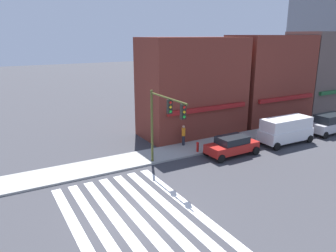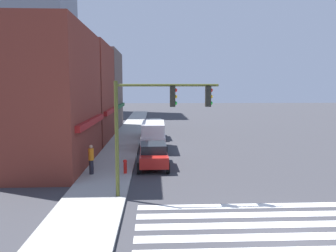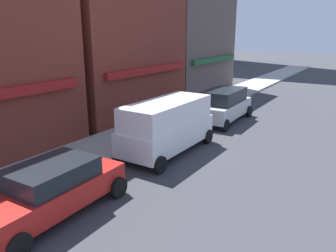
# 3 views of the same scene
# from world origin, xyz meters

# --- Properties ---
(storefront_row) EXTENTS (29.22, 5.30, 9.81)m
(storefront_row) POSITION_xyz_m (21.15, 11.49, 4.74)
(storefront_row) COLOR maroon
(storefront_row) RESTS_ON ground_plane
(sedan_red) EXTENTS (4.44, 2.02, 1.59)m
(sedan_red) POSITION_xyz_m (10.61, 4.70, 0.84)
(sedan_red) COLOR #B21E19
(sedan_red) RESTS_ON ground_plane
(van_white) EXTENTS (5.03, 2.22, 2.34)m
(van_white) POSITION_xyz_m (16.79, 4.70, 1.29)
(van_white) COLOR white
(van_white) RESTS_ON ground_plane
(suv_silver) EXTENTS (4.75, 2.12, 1.94)m
(suv_silver) POSITION_xyz_m (23.10, 4.70, 1.03)
(suv_silver) COLOR #B7B7BC
(suv_silver) RESTS_ON ground_plane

